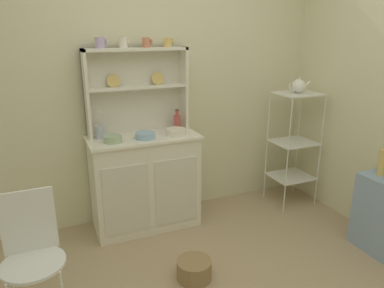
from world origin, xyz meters
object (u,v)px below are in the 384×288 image
Objects in this scene: hutch_shelf_unit at (136,84)px; bowl_mixing_large at (113,139)px; cup_lilac_0 at (100,43)px; porcelain_teapot at (298,86)px; utensil_jar at (100,131)px; flower_vase at (384,161)px; wire_chair at (32,248)px; jam_bottle at (177,122)px; bakers_rack at (294,137)px; floor_basket at (194,269)px; hutch_cabinet at (145,181)px.

bowl_mixing_large is (-0.27, -0.24, -0.39)m from hutch_shelf_unit.
porcelain_teapot is at bearing -7.69° from cup_lilac_0.
flower_vase is (1.98, -1.13, -0.16)m from utensil_jar.
bowl_mixing_large is at bearing 38.97° from wire_chair.
bakers_rack is at bearing -10.06° from jam_bottle.
floor_basket is 1.36× the size of jam_bottle.
hutch_shelf_unit is 3.54× the size of utensil_jar.
wire_chair is at bearing -162.74° from bakers_rack.
hutch_shelf_unit is 2.62× the size of flower_vase.
wire_chair reaches higher than floor_basket.
jam_bottle is (0.62, 0.16, 0.05)m from bowl_mixing_large.
jam_bottle is 0.56× the size of flower_vase.
wire_chair is 3.43× the size of utensil_jar.
flower_vase is at bearing -6.47° from floor_basket.
flower_vase is at bearing -31.42° from cup_lilac_0.
bowl_mixing_large is 0.78× the size of jam_bottle.
wire_chair is (-0.93, -1.04, -0.75)m from hutch_shelf_unit.
bakers_rack is 3.41× the size of flower_vase.
cup_lilac_0 is 1.86m from porcelain_teapot.
bowl_mixing_large is at bearing 178.49° from porcelain_teapot.
porcelain_teapot is at bearing 28.20° from floor_basket.
bowl_mixing_large is 0.65× the size of porcelain_teapot.
bakers_rack is 5.14× the size of porcelain_teapot.
bakers_rack is at bearing 97.68° from flower_vase.
jam_bottle is 0.69m from utensil_jar.
hutch_cabinet is 4.25× the size of porcelain_teapot.
hutch_cabinet is 0.60m from jam_bottle.
bowl_mixing_large is (0.01, -0.20, -0.75)m from cup_lilac_0.
bowl_mixing_large is at bearing -86.57° from cup_lilac_0.
cup_lilac_0 is 0.48× the size of jam_bottle.
bakers_rack is 2.04m from cup_lilac_0.
jam_bottle is (0.63, -0.04, -0.70)m from cup_lilac_0.
bakers_rack is at bearing -7.68° from cup_lilac_0.
hutch_shelf_unit is 3.46× the size of floor_basket.
porcelain_teapot reaches higher than bakers_rack.
flower_vase is at bearing -82.24° from porcelain_teapot.
bowl_mixing_large is 0.59× the size of utensil_jar.
jam_bottle reaches higher than wire_chair.
hutch_cabinet is 0.85m from hutch_shelf_unit.
flower_vase reaches higher than floor_basket.
bowl_mixing_large is (-0.27, -0.07, 0.44)m from hutch_cabinet.
hutch_cabinet is 5.05× the size of jam_bottle.
jam_bottle is (0.25, 0.96, 0.85)m from floor_basket.
bakers_rack reaches higher than floor_basket.
hutch_cabinet is 6.50× the size of bowl_mixing_large.
hutch_shelf_unit is 4.69× the size of jam_bottle.
floor_basket is at bearing -83.66° from hutch_cabinet.
floor_basket is 0.76× the size of flower_vase.
utensil_jar is at bearing 173.92° from porcelain_teapot.
hutch_shelf_unit reaches higher than porcelain_teapot.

